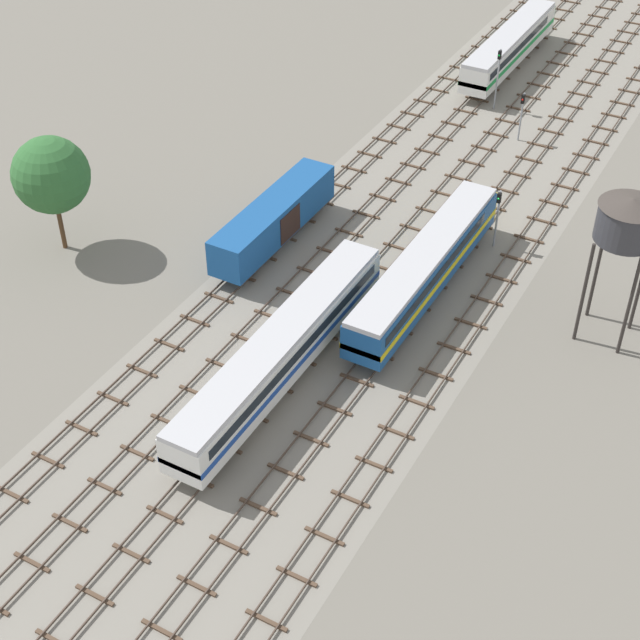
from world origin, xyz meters
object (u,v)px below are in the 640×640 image
at_px(signal_post_mid, 498,212).
at_px(signal_post_near, 498,72).
at_px(passenger_coach_centre_left_nearest, 281,350).
at_px(diesel_railcar_centre_near, 425,267).
at_px(freight_boxcar_far_left_mid, 274,218).
at_px(diesel_railcar_left_midfar, 509,45).
at_px(water_tower, 628,222).
at_px(signal_post_nearest, 522,111).

bearing_deg(signal_post_mid, signal_post_near, 110.88).
distance_m(passenger_coach_centre_left_nearest, diesel_railcar_centre_near, 13.30).
bearing_deg(diesel_railcar_centre_near, freight_boxcar_far_left_mid, 177.97).
relative_size(diesel_railcar_centre_near, signal_post_near, 3.42).
bearing_deg(freight_boxcar_far_left_mid, passenger_coach_centre_left_nearest, -57.12).
bearing_deg(diesel_railcar_centre_near, passenger_coach_centre_left_nearest, -108.52).
relative_size(passenger_coach_centre_left_nearest, signal_post_mid, 4.50).
xyz_separation_m(diesel_railcar_left_midfar, signal_post_near, (2.11, -9.24, 1.17)).
height_order(diesel_railcar_centre_near, water_tower, water_tower).
relative_size(signal_post_nearest, signal_post_mid, 0.95).
relative_size(diesel_railcar_left_midfar, signal_post_mid, 4.19).
bearing_deg(signal_post_near, freight_boxcar_far_left_mid, -101.84).
xyz_separation_m(passenger_coach_centre_left_nearest, signal_post_near, (-2.11, 43.27, 1.15)).
relative_size(diesel_railcar_centre_near, signal_post_mid, 4.19).
distance_m(freight_boxcar_far_left_mid, signal_post_mid, 16.84).
xyz_separation_m(water_tower, signal_post_mid, (-10.32, 6.33, -5.90)).
relative_size(freight_boxcar_far_left_mid, signal_post_nearest, 3.03).
xyz_separation_m(passenger_coach_centre_left_nearest, freight_boxcar_far_left_mid, (-8.44, 13.06, -0.16)).
xyz_separation_m(signal_post_near, signal_post_mid, (8.45, -22.16, -0.63)).
relative_size(diesel_railcar_centre_near, signal_post_nearest, 4.43).
bearing_deg(signal_post_near, signal_post_mid, -69.12).
bearing_deg(freight_boxcar_far_left_mid, diesel_railcar_centre_near, -2.03).
height_order(water_tower, signal_post_near, water_tower).
xyz_separation_m(diesel_railcar_centre_near, diesel_railcar_left_midfar, (-8.45, 39.89, 0.00)).
xyz_separation_m(water_tower, signal_post_nearest, (-14.55, 23.53, -6.05)).
height_order(passenger_coach_centre_left_nearest, diesel_railcar_left_midfar, same).
bearing_deg(signal_post_mid, water_tower, -31.53).
height_order(freight_boxcar_far_left_mid, diesel_railcar_left_midfar, diesel_railcar_left_midfar).
relative_size(diesel_railcar_centre_near, water_tower, 1.92).
xyz_separation_m(signal_post_nearest, signal_post_mid, (4.22, -17.19, 0.16)).
bearing_deg(signal_post_nearest, freight_boxcar_far_left_mid, -112.70).
distance_m(diesel_railcar_left_midfar, water_tower, 43.60).
bearing_deg(signal_post_near, diesel_railcar_left_midfar, 102.88).
bearing_deg(passenger_coach_centre_left_nearest, water_tower, 41.58).
xyz_separation_m(water_tower, signal_post_near, (-18.77, 28.49, -5.26)).
relative_size(passenger_coach_centre_left_nearest, signal_post_nearest, 4.76).
xyz_separation_m(passenger_coach_centre_left_nearest, diesel_railcar_centre_near, (4.22, 12.61, -0.02)).
bearing_deg(water_tower, signal_post_mid, 148.47).
relative_size(freight_boxcar_far_left_mid, signal_post_mid, 2.86).
bearing_deg(signal_post_mid, diesel_railcar_left_midfar, 108.59).
relative_size(passenger_coach_centre_left_nearest, diesel_railcar_centre_near, 1.07).
distance_m(freight_boxcar_far_left_mid, water_tower, 26.01).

